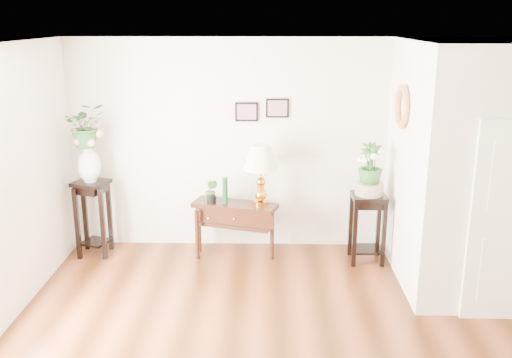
{
  "coord_description": "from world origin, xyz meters",
  "views": [
    {
      "loc": [
        -0.37,
        -4.63,
        3.04
      ],
      "look_at": [
        -0.5,
        1.3,
        1.35
      ],
      "focal_mm": 40.0,
      "sensor_mm": 36.0,
      "label": 1
    }
  ],
  "objects_px": {
    "console_table": "(235,229)",
    "table_lamp": "(261,177)",
    "plant_stand_a": "(94,218)",
    "plant_stand_b": "(367,228)"
  },
  "relations": [
    {
      "from": "console_table",
      "to": "table_lamp",
      "type": "xyz_separation_m",
      "value": [
        0.34,
        0.0,
        0.71
      ]
    },
    {
      "from": "plant_stand_a",
      "to": "plant_stand_b",
      "type": "bearing_deg",
      "value": -2.33
    },
    {
      "from": "console_table",
      "to": "table_lamp",
      "type": "relative_size",
      "value": 1.4
    },
    {
      "from": "console_table",
      "to": "plant_stand_b",
      "type": "xyz_separation_m",
      "value": [
        1.69,
        -0.13,
        0.08
      ]
    },
    {
      "from": "table_lamp",
      "to": "plant_stand_a",
      "type": "bearing_deg",
      "value": 179.74
    },
    {
      "from": "console_table",
      "to": "plant_stand_b",
      "type": "height_order",
      "value": "plant_stand_b"
    },
    {
      "from": "console_table",
      "to": "plant_stand_a",
      "type": "relative_size",
      "value": 1.08
    },
    {
      "from": "plant_stand_a",
      "to": "plant_stand_b",
      "type": "relative_size",
      "value": 1.12
    },
    {
      "from": "console_table",
      "to": "table_lamp",
      "type": "bearing_deg",
      "value": 17.0
    },
    {
      "from": "table_lamp",
      "to": "plant_stand_b",
      "type": "xyz_separation_m",
      "value": [
        1.36,
        -0.13,
        -0.63
      ]
    }
  ]
}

